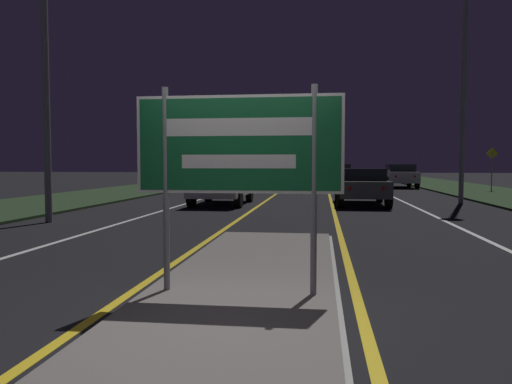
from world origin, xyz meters
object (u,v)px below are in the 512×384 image
Objects in this scene: car_receding_2 at (340,172)px; car_approaching_1 at (219,175)px; car_approaching_0 at (223,183)px; car_receding_1 at (400,175)px; warning_sign at (492,165)px; car_receding_0 at (361,185)px; highway_sign at (238,151)px.

car_receding_2 is 13.20m from car_approaching_1.
car_approaching_0 is (-5.31, -24.96, 0.02)m from car_receding_2.
warning_sign is (4.08, -4.59, 0.67)m from car_receding_1.
car_receding_1 is (3.48, 13.81, 0.06)m from car_receding_0.
car_receding_2 is at bearing 115.85° from warning_sign.
car_receding_0 is (2.40, 13.36, -0.94)m from highway_sign.
highway_sign is 0.53× the size of car_approaching_0.
car_approaching_0 is 1.90× the size of warning_sign.
highway_sign is 0.51× the size of car_receding_2.
highway_sign is at bearing -102.20° from car_receding_1.
car_approaching_0 is at bearing -77.95° from car_approaching_1.
highway_sign is 24.68m from warning_sign.
highway_sign reaches higher than car_receding_0.
highway_sign is at bearing -77.96° from car_approaching_1.
car_approaching_1 is (-8.32, 14.38, 0.02)m from car_receding_0.
car_receding_1 is 6.18m from warning_sign.
highway_sign is 37.96m from car_receding_2.
car_receding_2 is 1.04× the size of car_approaching_0.
car_receding_1 reaches higher than car_receding_0.
car_receding_2 is at bearing 50.07° from car_approaching_1.
car_approaching_1 reaches higher than car_receding_0.
highway_sign is at bearing -77.97° from car_approaching_0.
highway_sign is 13.61m from car_receding_0.
car_receding_2 is 25.52m from car_approaching_0.
car_approaching_1 is 16.71m from warning_sign.
warning_sign is at bearing -18.00° from car_approaching_1.
car_receding_0 is 14.24m from car_receding_1.
car_receding_1 is 1.01× the size of car_receding_2.
car_approaching_0 reaches higher than car_receding_2.
car_approaching_0 is (-5.15, -0.46, 0.06)m from car_receding_0.
car_receding_1 is at bearing -72.76° from car_receding_2.
car_approaching_1 is (-5.92, 27.74, -0.91)m from highway_sign.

